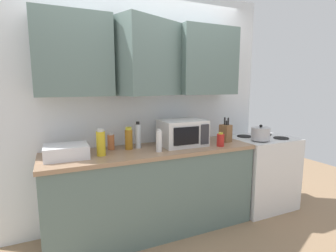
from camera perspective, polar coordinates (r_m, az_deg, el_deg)
name	(u,v)px	position (r m, az deg, el deg)	size (l,w,h in m)	color
wall_back_with_cabinets	(145,83)	(2.82, -5.21, 9.37)	(3.05, 0.57, 2.60)	white
counter_run	(153,190)	(2.82, -3.33, -13.94)	(2.18, 0.63, 0.90)	slate
stove_range	(260,172)	(3.57, 19.80, -9.50)	(0.76, 0.64, 0.91)	silver
kettle	(261,134)	(3.23, 19.83, -1.61)	(0.21, 0.21, 0.19)	#B2B2B7
microwave	(182,133)	(2.81, 3.22, -1.49)	(0.48, 0.37, 0.28)	silver
dish_rack	(66,151)	(2.51, -21.63, -5.27)	(0.38, 0.30, 0.12)	silver
knife_block	(226,133)	(3.07, 12.64, -1.51)	(0.12, 0.14, 0.29)	brown
bottle_spice_jar	(111,142)	(2.70, -12.54, -3.44)	(0.07, 0.07, 0.17)	#BC6638
bottle_clear_tall	(138,136)	(2.70, -6.67, -2.15)	(0.06, 0.06, 0.28)	silver
bottle_yellow_mustard	(101,143)	(2.48, -14.67, -3.66)	(0.08, 0.08, 0.25)	gold
bottle_amber_vinegar	(129,139)	(2.67, -8.70, -2.79)	(0.08, 0.08, 0.23)	#AD701E
bottle_red_sauce	(220,140)	(2.83, 11.57, -3.03)	(0.08, 0.08, 0.15)	red
bottle_white_jar	(159,141)	(2.54, -2.02, -3.34)	(0.06, 0.06, 0.23)	white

